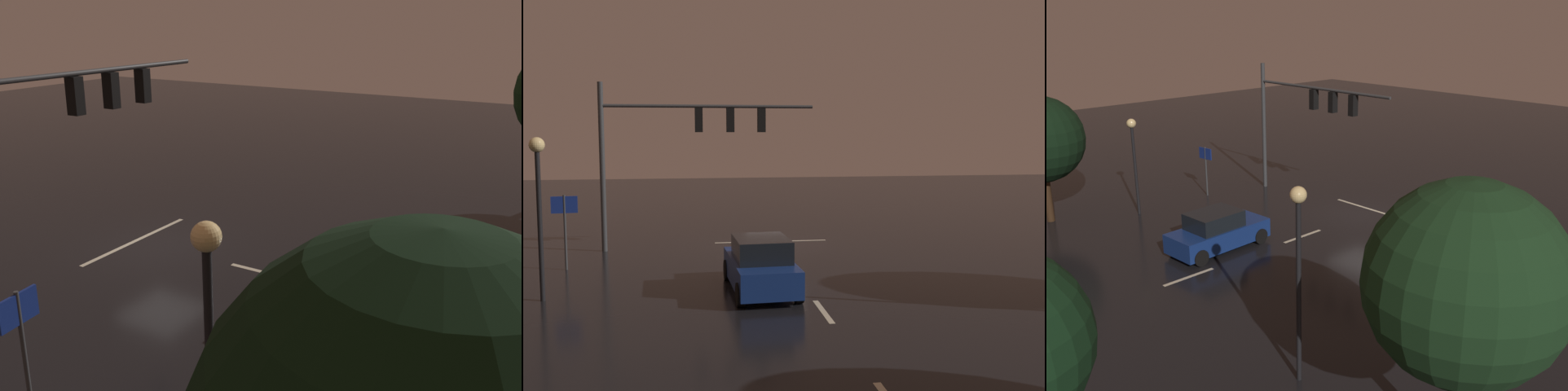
# 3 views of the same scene
# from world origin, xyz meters

# --- Properties ---
(ground_plane) EXTENTS (80.00, 80.00, 0.00)m
(ground_plane) POSITION_xyz_m (0.00, 0.00, 0.00)
(ground_plane) COLOR black
(traffic_signal_assembly) EXTENTS (8.81, 0.47, 6.91)m
(traffic_signal_assembly) POSITION_xyz_m (3.91, 0.17, 4.79)
(traffic_signal_assembly) COLOR #383A3D
(traffic_signal_assembly) RESTS_ON ground_plane
(lane_dash_far) EXTENTS (0.16, 2.20, 0.01)m
(lane_dash_far) POSITION_xyz_m (0.00, 4.00, 0.00)
(lane_dash_far) COLOR beige
(lane_dash_far) RESTS_ON ground_plane
(lane_dash_mid) EXTENTS (0.16, 2.20, 0.01)m
(lane_dash_mid) POSITION_xyz_m (0.00, 10.00, 0.00)
(lane_dash_mid) COLOR beige
(lane_dash_mid) RESTS_ON ground_plane
(stop_bar) EXTENTS (5.00, 0.16, 0.01)m
(stop_bar) POSITION_xyz_m (0.00, -1.02, 0.00)
(stop_bar) COLOR beige
(stop_bar) RESTS_ON ground_plane
(car_approaching) EXTENTS (2.09, 4.44, 1.70)m
(car_approaching) POSITION_xyz_m (1.45, 7.57, 0.80)
(car_approaching) COLOR navy
(car_approaching) RESTS_ON ground_plane
(street_lamp_right_kerb) EXTENTS (0.44, 0.44, 4.76)m
(street_lamp_right_kerb) POSITION_xyz_m (7.85, 7.71, 3.36)
(street_lamp_right_kerb) COLOR black
(street_lamp_right_kerb) RESTS_ON ground_plane
(route_sign) EXTENTS (0.90, 0.16, 2.69)m
(route_sign) POSITION_xyz_m (7.96, 3.55, 1.94)
(route_sign) COLOR #383A3D
(route_sign) RESTS_ON ground_plane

